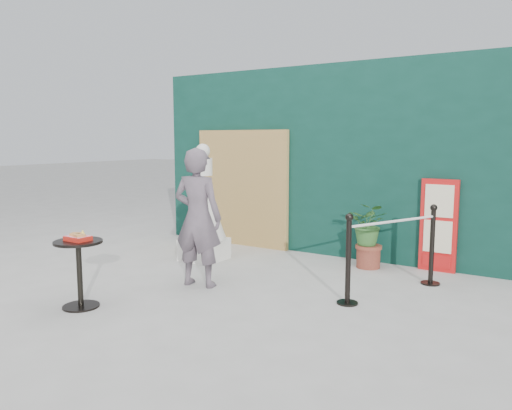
# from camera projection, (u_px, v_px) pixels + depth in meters

# --- Properties ---
(ground) EXTENTS (60.00, 60.00, 0.00)m
(ground) POSITION_uv_depth(u_px,v_px,m) (198.00, 305.00, 5.58)
(ground) COLOR #ADAAA5
(ground) RESTS_ON ground
(back_wall) EXTENTS (6.00, 0.30, 3.00)m
(back_wall) POSITION_uv_depth(u_px,v_px,m) (321.00, 161.00, 8.01)
(back_wall) COLOR #0A2F25
(back_wall) RESTS_ON ground
(bamboo_fence) EXTENTS (1.80, 0.08, 2.00)m
(bamboo_fence) POSITION_uv_depth(u_px,v_px,m) (242.00, 188.00, 8.65)
(bamboo_fence) COLOR tan
(bamboo_fence) RESTS_ON ground
(woman) EXTENTS (0.70, 0.53, 1.74)m
(woman) POSITION_uv_depth(u_px,v_px,m) (198.00, 218.00, 6.23)
(woman) COLOR #625460
(woman) RESTS_ON ground
(menu_board) EXTENTS (0.50, 0.07, 1.30)m
(menu_board) POSITION_uv_depth(u_px,v_px,m) (439.00, 226.00, 6.94)
(menu_board) COLOR red
(menu_board) RESTS_ON ground
(statue) EXTENTS (0.69, 0.69, 1.78)m
(statue) POSITION_uv_depth(u_px,v_px,m) (204.00, 213.00, 7.61)
(statue) COLOR silver
(statue) RESTS_ON ground
(cafe_table) EXTENTS (0.52, 0.52, 0.75)m
(cafe_table) POSITION_uv_depth(u_px,v_px,m) (79.00, 263.00, 5.46)
(cafe_table) COLOR black
(cafe_table) RESTS_ON ground
(food_basket) EXTENTS (0.26, 0.19, 0.11)m
(food_basket) POSITION_uv_depth(u_px,v_px,m) (78.00, 237.00, 5.42)
(food_basket) COLOR red
(food_basket) RESTS_ON cafe_table
(planter) EXTENTS (0.56, 0.48, 0.95)m
(planter) POSITION_uv_depth(u_px,v_px,m) (369.00, 230.00, 7.15)
(planter) COLOR brown
(planter) RESTS_ON ground
(stanchion_barrier) EXTENTS (0.84, 1.54, 1.03)m
(stanchion_barrier) POSITION_uv_depth(u_px,v_px,m) (393.00, 253.00, 5.95)
(stanchion_barrier) COLOR black
(stanchion_barrier) RESTS_ON ground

